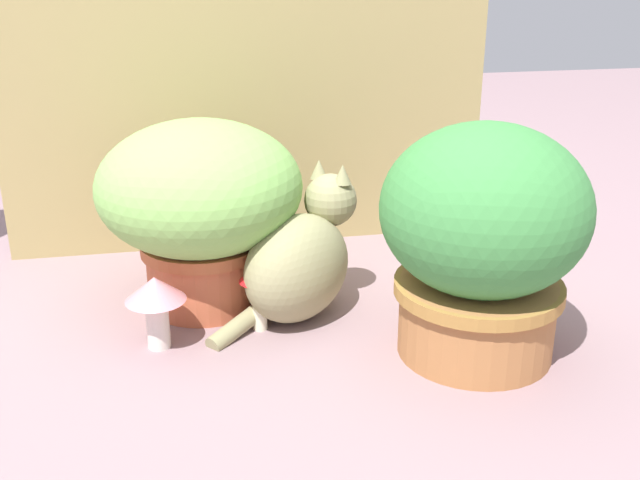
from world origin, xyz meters
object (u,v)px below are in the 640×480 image
Objects in this scene: grass_planter at (200,201)px; cat at (302,260)px; leafy_planter at (483,236)px; mushroom_ornament_pink at (156,297)px; mushroom_ornament_red at (259,281)px.

grass_planter is 0.24m from cat.
mushroom_ornament_pink is at bearing 167.36° from leafy_planter.
leafy_planter is 0.61m from mushroom_ornament_pink.
grass_planter is 0.24m from mushroom_ornament_pink.
leafy_planter is 3.01× the size of mushroom_ornament_pink.
cat is at bearing -25.71° from grass_planter.
mushroom_ornament_pink is 0.20m from mushroom_ornament_red.
grass_planter is at bearing 125.75° from mushroom_ornament_red.
mushroom_ornament_red is at bearing 156.20° from leafy_planter.
cat is (0.19, -0.09, -0.11)m from grass_planter.
mushroom_ornament_red is (-0.09, -0.04, -0.02)m from cat.
mushroom_ornament_red is at bearing 11.17° from mushroom_ornament_pink.
grass_planter is at bearing 154.29° from cat.
grass_planter is at bearing 147.57° from leafy_planter.
leafy_planter reaches higher than cat.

